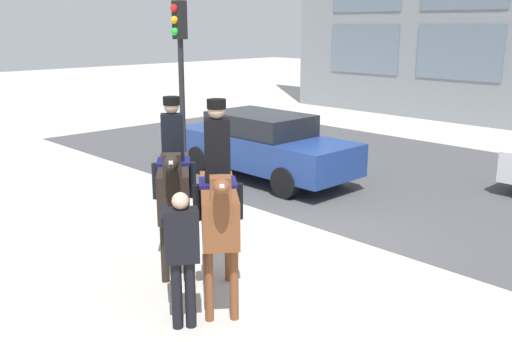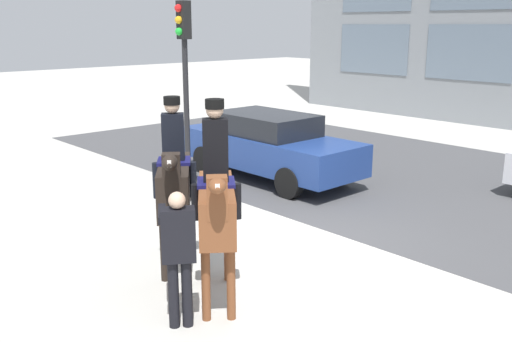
% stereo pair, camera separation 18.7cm
% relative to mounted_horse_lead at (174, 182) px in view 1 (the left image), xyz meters
% --- Properties ---
extents(ground_plane, '(80.00, 80.00, 0.00)m').
position_rel_mounted_horse_lead_xyz_m(ground_plane, '(0.70, 2.29, -1.31)').
color(ground_plane, '#B2AFA8').
extents(road_surface, '(23.54, 8.50, 0.01)m').
position_rel_mounted_horse_lead_xyz_m(road_surface, '(0.70, 7.04, -1.31)').
color(road_surface, '#444447').
rests_on(road_surface, ground_plane).
extents(mounted_horse_lead, '(1.77, 1.44, 2.55)m').
position_rel_mounted_horse_lead_xyz_m(mounted_horse_lead, '(0.00, 0.00, 0.00)').
color(mounted_horse_lead, black).
rests_on(mounted_horse_lead, ground_plane).
extents(mounted_horse_companion, '(1.67, 1.39, 2.66)m').
position_rel_mounted_horse_lead_xyz_m(mounted_horse_companion, '(1.30, -0.25, 0.04)').
color(mounted_horse_companion, brown).
rests_on(mounted_horse_companion, ground_plane).
extents(pedestrian_bystander, '(0.91, 0.49, 1.70)m').
position_rel_mounted_horse_lead_xyz_m(pedestrian_bystander, '(1.53, -1.02, -0.31)').
color(pedestrian_bystander, black).
rests_on(pedestrian_bystander, ground_plane).
extents(street_car_near_lane, '(4.66, 1.81, 1.55)m').
position_rel_mounted_horse_lead_xyz_m(street_car_near_lane, '(-2.73, 4.52, -0.50)').
color(street_car_near_lane, navy).
rests_on(street_car_near_lane, ground_plane).
extents(traffic_light, '(0.24, 0.29, 4.00)m').
position_rel_mounted_horse_lead_xyz_m(traffic_light, '(-2.53, 2.05, 1.37)').
color(traffic_light, black).
rests_on(traffic_light, ground_plane).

